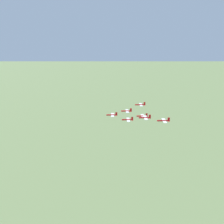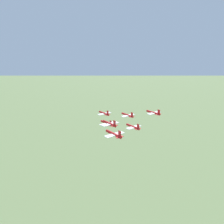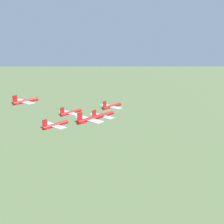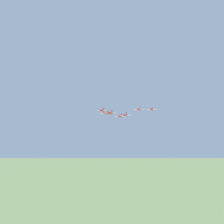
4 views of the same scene
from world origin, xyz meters
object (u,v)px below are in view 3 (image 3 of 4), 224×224
object	(u,v)px
jet_4	(54,125)
jet_1	(70,113)
jet_3	(25,101)
jet_2	(102,116)
jet_5	(90,119)
jet_0	(111,106)

from	to	relation	value
jet_4	jet_1	bearing A→B (deg)	120.47
jet_3	jet_4	size ratio (longest dim) A/B	1.00
jet_2	jet_3	distance (m)	22.77
jet_1	jet_3	distance (m)	13.64
jet_1	jet_3	xyz separation A→B (m)	(11.34, -6.17, 4.39)
jet_2	jet_5	world-z (taller)	jet_5
jet_3	jet_0	bearing A→B (deg)	59.53
jet_0	jet_5	world-z (taller)	jet_5
jet_4	jet_5	size ratio (longest dim) A/B	1.00
jet_0	jet_5	xyz separation A→B (m)	(21.81, 13.83, 3.28)
jet_1	jet_5	xyz separation A→B (m)	(10.47, 20.00, 4.22)
jet_0	jet_5	bearing A→B (deg)	-59.53
jet_1	jet_5	distance (m)	22.97
jet_3	jet_4	distance (m)	13.80
jet_2	jet_1	bearing A→B (deg)	180.00
jet_5	jet_2	bearing A→B (deg)	120.47
jet_4	jet_5	xyz separation A→B (m)	(-0.44, 13.09, 4.18)
jet_3	jet_5	xyz separation A→B (m)	(-0.87, 26.18, -0.18)
jet_0	jet_1	xyz separation A→B (m)	(11.34, -6.17, -0.93)
jet_5	jet_4	bearing A→B (deg)	-180.00
jet_1	jet_4	size ratio (longest dim) A/B	1.00
jet_3	jet_5	bearing A→B (deg)	-0.00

